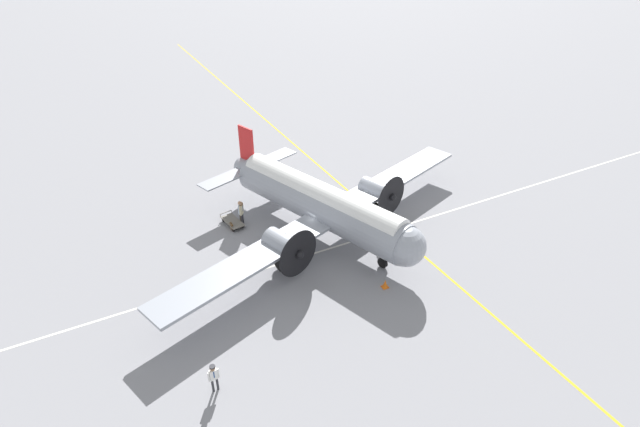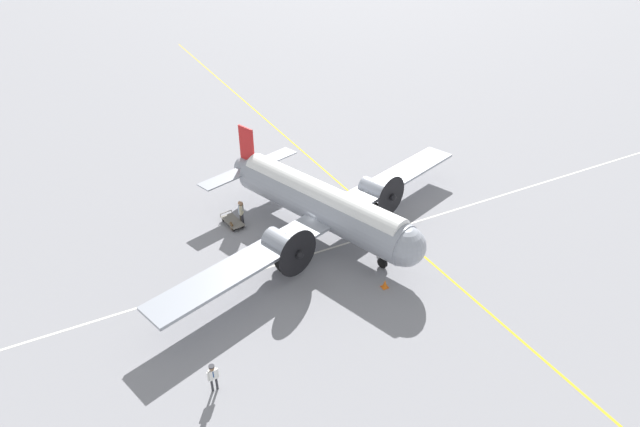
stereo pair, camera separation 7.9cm
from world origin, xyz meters
name	(u,v)px [view 1 (the left image)]	position (x,y,z in m)	size (l,w,h in m)	color
ground_plane	(320,234)	(0.00, 0.00, 0.00)	(300.00, 300.00, 0.00)	gray
apron_line_eastwest	(378,217)	(0.00, -4.90, 0.00)	(120.00, 0.16, 0.01)	gold
apron_line_northsouth	(332,248)	(-1.82, 0.00, 0.00)	(0.16, 120.00, 0.01)	silver
airliner_main	(325,205)	(-0.42, -0.15, 2.56)	(16.91, 26.51, 5.92)	#9399A3
crew_foreground	(214,375)	(-9.42, 10.56, 1.05)	(0.29, 0.56, 1.67)	#2D2D33
passenger_boarding	(242,211)	(3.80, 4.35, 1.13)	(0.54, 0.40, 1.84)	#2D2D33
ramp_agent	(240,210)	(3.98, 4.38, 1.10)	(0.52, 0.41, 1.80)	#473D2D
suitcase_near_door	(232,226)	(3.51, 5.29, 0.25)	(0.39, 0.13, 0.53)	brown
baggage_cart	(232,221)	(4.04, 5.04, 0.27)	(2.23, 1.26, 0.56)	#6B665B
traffic_cone	(385,284)	(-6.88, -0.85, 0.25)	(0.41, 0.41, 0.54)	orange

